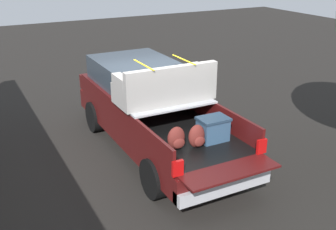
{
  "coord_description": "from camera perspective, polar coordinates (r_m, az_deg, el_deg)",
  "views": [
    {
      "loc": [
        -7.82,
        3.79,
        4.36
      ],
      "look_at": [
        -0.6,
        0.0,
        1.1
      ],
      "focal_mm": 43.93,
      "sensor_mm": 36.0,
      "label": 1
    }
  ],
  "objects": [
    {
      "name": "ground_plane",
      "position": [
        9.72,
        -1.65,
        -4.86
      ],
      "size": [
        40.0,
        40.0,
        0.0
      ],
      "primitive_type": "plane",
      "color": "black"
    },
    {
      "name": "pickup_truck",
      "position": [
        9.64,
        -2.68,
        1.21
      ],
      "size": [
        6.05,
        2.08,
        2.23
      ],
      "color": "#470F0F",
      "rests_on": "ground_plane"
    }
  ]
}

